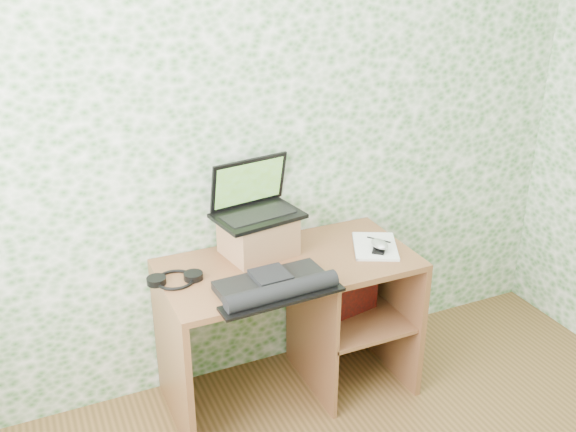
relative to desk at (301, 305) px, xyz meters
name	(u,v)px	position (x,y,z in m)	size (l,w,h in m)	color
wall_back	(262,132)	(-0.08, 0.28, 0.82)	(3.50, 3.50, 0.00)	white
desk	(301,305)	(0.00, 0.00, 0.00)	(1.20, 0.60, 0.75)	brown
riser	(258,236)	(-0.17, 0.12, 0.36)	(0.31, 0.26, 0.19)	#966343
laptop	(254,202)	(-0.17, 0.16, 0.52)	(0.43, 0.34, 0.26)	black
keyboard	(276,286)	(-0.24, -0.25, 0.30)	(0.56, 0.30, 0.08)	black
headphones	(175,279)	(-0.61, 0.01, 0.28)	(0.25, 0.20, 0.03)	black
notepad	(375,246)	(0.37, -0.06, 0.28)	(0.20, 0.29, 0.01)	white
mouse	(379,246)	(0.36, -0.11, 0.30)	(0.07, 0.11, 0.04)	#BDBDBF
pen	(379,240)	(0.41, -0.02, 0.29)	(0.01, 0.01, 0.12)	black
red_box	(355,286)	(0.29, -0.03, 0.05)	(0.24, 0.08, 0.29)	maroon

